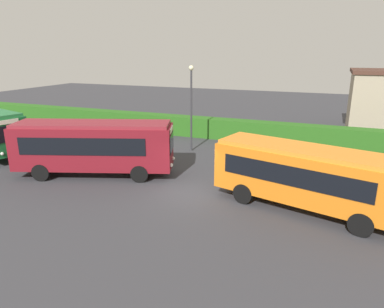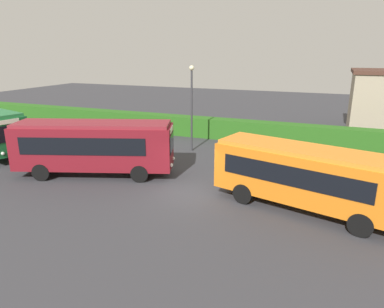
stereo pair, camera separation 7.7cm
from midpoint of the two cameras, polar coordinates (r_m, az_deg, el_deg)
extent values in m
plane|color=#38383D|center=(18.40, 0.04, -6.36)|extent=(99.73, 99.73, 0.00)
cube|color=black|center=(25.14, -27.53, 3.02)|extent=(0.58, 1.92, 1.04)
cube|color=silver|center=(25.00, -27.76, 4.72)|extent=(0.40, 1.29, 0.28)
cylinder|color=black|center=(27.72, -26.83, 0.83)|extent=(1.04, 0.54, 1.00)
sphere|color=silver|center=(25.66, -25.84, 0.74)|extent=(0.22, 0.22, 0.22)
sphere|color=silver|center=(25.14, -28.51, 0.07)|extent=(0.22, 0.22, 0.22)
cube|color=maroon|center=(21.20, -15.65, 1.23)|extent=(9.39, 5.23, 2.47)
cube|color=maroon|center=(20.90, -15.93, 4.76)|extent=(9.07, 4.96, 0.20)
cube|color=black|center=(22.31, -15.53, 2.77)|extent=(6.74, 2.40, 0.99)
cube|color=black|center=(20.14, -17.53, 1.15)|extent=(6.74, 2.40, 0.99)
cube|color=black|center=(20.18, -3.23, 1.94)|extent=(0.67, 1.82, 1.04)
cube|color=silver|center=(20.00, -3.27, 4.04)|extent=(0.46, 1.22, 0.28)
cylinder|color=black|center=(21.87, -7.46, -1.33)|extent=(1.04, 0.60, 1.00)
cylinder|color=black|center=(19.88, -8.50, -3.22)|extent=(1.04, 0.60, 1.00)
cylinder|color=black|center=(23.51, -21.20, -1.06)|extent=(1.04, 0.60, 1.00)
cylinder|color=black|center=(21.67, -23.38, -2.76)|extent=(1.04, 0.60, 1.00)
sphere|color=silver|center=(21.11, -2.97, -0.72)|extent=(0.22, 0.22, 0.22)
sphere|color=silver|center=(19.90, -3.32, -1.82)|extent=(0.22, 0.22, 0.22)
cube|color=orange|center=(16.77, 18.42, -3.47)|extent=(8.87, 4.45, 2.23)
cube|color=orange|center=(16.41, 18.81, 0.53)|extent=(8.58, 4.21, 0.20)
cube|color=black|center=(17.86, 18.83, -1.39)|extent=(6.46, 1.74, 0.89)
cube|color=black|center=(15.71, 16.07, -3.57)|extent=(6.46, 1.74, 0.89)
cylinder|color=black|center=(17.65, 27.44, -7.61)|extent=(1.04, 0.53, 1.00)
cylinder|color=black|center=(15.70, 26.04, -10.39)|extent=(1.04, 0.53, 1.00)
cylinder|color=black|center=(19.00, 11.59, -4.33)|extent=(1.04, 0.53, 1.00)
cylinder|color=black|center=(17.20, 8.48, -6.44)|extent=(1.04, 0.53, 1.00)
cube|color=maroon|center=(23.78, -6.42, -0.02)|extent=(0.37, 0.36, 0.84)
cube|color=silver|center=(23.57, -6.48, 1.82)|extent=(0.50, 0.47, 0.74)
sphere|color=beige|center=(23.45, -6.51, 2.96)|extent=(0.23, 0.23, 0.23)
cube|color=#2B651C|center=(29.12, 8.86, 3.80)|extent=(61.86, 1.36, 1.66)
cylinder|color=#38383D|center=(25.36, 0.03, 6.92)|extent=(0.14, 0.14, 5.83)
sphere|color=beige|center=(25.03, 0.03, 13.92)|extent=(0.36, 0.36, 0.36)
camera|label=1|loc=(0.04, -89.88, 0.03)|focal=32.55mm
camera|label=2|loc=(0.04, 90.12, -0.03)|focal=32.55mm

